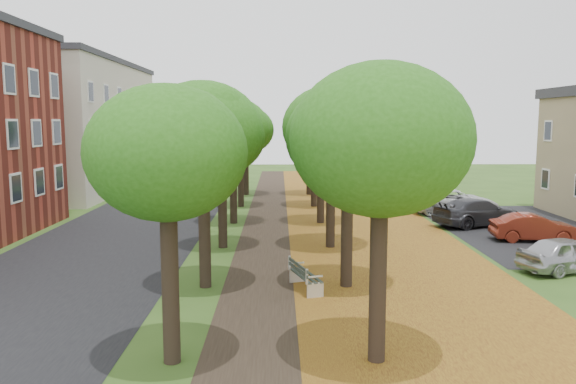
{
  "coord_description": "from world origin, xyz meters",
  "views": [
    {
      "loc": [
        0.32,
        -12.59,
        5.62
      ],
      "look_at": [
        0.7,
        11.91,
        2.5
      ],
      "focal_mm": 35.0,
      "sensor_mm": 36.0,
      "label": 1
    }
  ],
  "objects_px": {
    "car_silver": "(568,254)",
    "car_white": "(454,201)",
    "car_grey": "(478,212)",
    "car_red": "(534,228)",
    "bench": "(304,276)"
  },
  "relations": [
    {
      "from": "car_grey",
      "to": "car_white",
      "type": "distance_m",
      "value": 4.17
    },
    {
      "from": "bench",
      "to": "car_grey",
      "type": "relative_size",
      "value": 0.41
    },
    {
      "from": "car_grey",
      "to": "car_white",
      "type": "xyz_separation_m",
      "value": [
        0.0,
        4.17,
        -0.0
      ]
    },
    {
      "from": "car_silver",
      "to": "car_grey",
      "type": "bearing_deg",
      "value": -16.94
    },
    {
      "from": "car_silver",
      "to": "car_grey",
      "type": "relative_size",
      "value": 0.77
    },
    {
      "from": "bench",
      "to": "car_white",
      "type": "distance_m",
      "value": 18.45
    },
    {
      "from": "bench",
      "to": "car_grey",
      "type": "height_order",
      "value": "car_grey"
    },
    {
      "from": "car_red",
      "to": "car_grey",
      "type": "distance_m",
      "value": 4.09
    },
    {
      "from": "car_red",
      "to": "car_grey",
      "type": "bearing_deg",
      "value": 23.43
    },
    {
      "from": "car_silver",
      "to": "car_white",
      "type": "height_order",
      "value": "car_white"
    },
    {
      "from": "car_silver",
      "to": "car_white",
      "type": "relative_size",
      "value": 0.74
    },
    {
      "from": "car_red",
      "to": "car_white",
      "type": "height_order",
      "value": "car_white"
    },
    {
      "from": "car_red",
      "to": "car_silver",
      "type": "bearing_deg",
      "value": 172.87
    },
    {
      "from": "car_silver",
      "to": "car_red",
      "type": "bearing_deg",
      "value": -29.92
    },
    {
      "from": "car_silver",
      "to": "car_white",
      "type": "distance_m",
      "value": 13.44
    }
  ]
}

